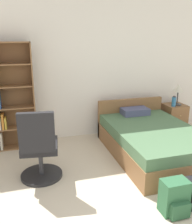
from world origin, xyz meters
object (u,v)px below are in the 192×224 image
(bed, at_px, (151,139))
(office_chair, at_px, (39,150))
(nightstand, at_px, (174,118))
(table_lamp, at_px, (178,90))
(backpack_green, at_px, (175,198))
(water_bottle, at_px, (174,102))
(bookshelf, at_px, (2,98))

(bed, bearing_deg, office_chair, -170.49)
(nightstand, bearing_deg, table_lamp, -47.88)
(bed, xyz_separation_m, office_chair, (-1.84, -0.31, 0.20))
(bed, distance_m, office_chair, 1.87)
(bed, relative_size, nightstand, 3.47)
(nightstand, xyz_separation_m, backpack_green, (-1.42, -2.22, -0.10))
(office_chair, xyz_separation_m, nightstand, (2.79, 1.11, -0.16))
(bed, bearing_deg, table_lamp, 38.89)
(backpack_green, bearing_deg, water_bottle, 58.19)
(bed, relative_size, table_lamp, 4.72)
(office_chair, height_order, nightstand, office_chair)
(bookshelf, relative_size, nightstand, 3.18)
(backpack_green, bearing_deg, nightstand, 57.38)
(bed, distance_m, table_lamp, 1.40)
(nightstand, height_order, table_lamp, table_lamp)
(bookshelf, distance_m, water_bottle, 3.19)
(office_chair, relative_size, water_bottle, 4.96)
(bookshelf, bearing_deg, table_lamp, -2.08)
(office_chair, bearing_deg, table_lamp, 21.21)
(bed, bearing_deg, bookshelf, 158.91)
(nightstand, xyz_separation_m, table_lamp, (0.02, -0.02, 0.60))
(bookshelf, bearing_deg, bed, -21.09)
(office_chair, distance_m, backpack_green, 1.78)
(bookshelf, xyz_separation_m, office_chair, (0.50, -1.21, -0.47))
(table_lamp, distance_m, backpack_green, 2.71)
(bookshelf, height_order, water_bottle, bookshelf)
(bed, height_order, office_chair, office_chair)
(bed, distance_m, backpack_green, 1.49)
(water_bottle, bearing_deg, bed, -140.06)
(office_chair, bearing_deg, bookshelf, 112.43)
(nightstand, height_order, water_bottle, water_bottle)
(bed, distance_m, water_bottle, 1.17)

